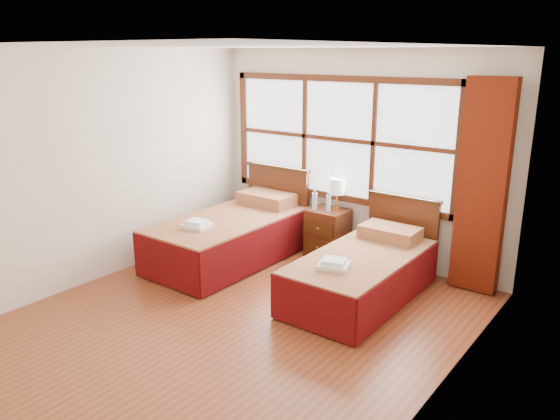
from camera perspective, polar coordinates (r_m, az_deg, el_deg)
The scene contains 15 objects.
floor at distance 5.53m, azimuth -4.26°, elevation -11.36°, with size 4.50×4.50×0.00m, color brown.
ceiling at distance 4.90m, azimuth -4.92°, elevation 16.69°, with size 4.50×4.50×0.00m, color white.
wall_back at distance 6.86m, azimuth 8.01°, elevation 5.54°, with size 4.00×4.00×0.00m, color silver.
wall_left at distance 6.53m, azimuth -17.88°, elevation 4.36°, with size 4.50×4.50×0.00m, color silver.
wall_right at distance 4.07m, azimuth 17.09°, elevation -2.51°, with size 4.50×4.50×0.00m, color silver.
window at distance 6.92m, azimuth 6.10°, elevation 7.37°, with size 3.16×0.06×1.56m.
curtain at distance 6.16m, azimuth 20.39°, elevation 2.20°, with size 0.50×0.16×2.30m, color #651B0A.
bed_left at distance 6.93m, azimuth -4.97°, elevation -2.62°, with size 1.09×2.11×1.06m.
bed_right at distance 5.93m, azimuth 8.70°, elevation -6.45°, with size 0.97×1.99×0.93m.
nightstand at distance 7.02m, azimuth 4.99°, elevation -2.45°, with size 0.47×0.47×0.63m.
towels_left at distance 6.48m, azimuth -8.68°, elevation -1.49°, with size 0.34×0.31×0.09m.
towels_right at distance 5.44m, azimuth 5.65°, elevation -5.64°, with size 0.36×0.34×0.09m.
lamp at distance 6.93m, azimuth 6.00°, elevation 2.38°, with size 0.20×0.20×0.39m.
bottle_near at distance 6.88m, azimuth 3.65°, elevation 0.93°, with size 0.07×0.07×0.25m.
bottle_far at distance 6.84m, azimuth 5.08°, elevation 0.74°, with size 0.06×0.06×0.23m.
Camera 1 is at (3.26, -3.66, 2.56)m, focal length 35.00 mm.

